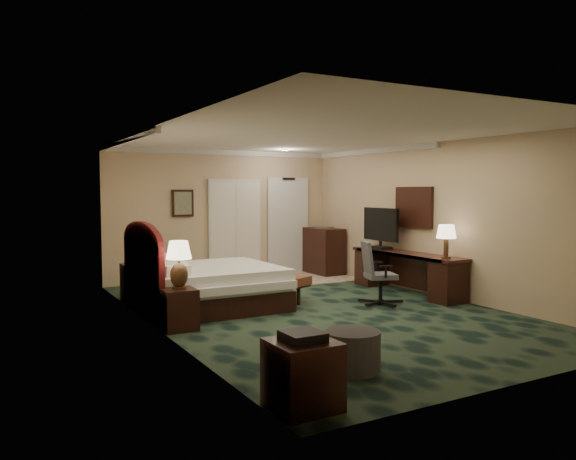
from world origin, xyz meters
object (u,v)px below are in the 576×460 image
nightstand_far (139,283)px  desk (406,273)px  bed (210,287)px  bed_bench (273,287)px  lamp_far (136,247)px  ottoman (352,351)px  side_table (303,375)px  lamp_near (179,265)px  desk_chair (381,273)px  nightstand_near (178,309)px  tv (381,228)px  minibar (324,251)px

nightstand_far → desk: size_ratio=0.24×
bed → bed_bench: (1.15, 0.06, -0.10)m
bed → desk: desk is taller
lamp_far → nightstand_far: bearing=42.2°
ottoman → side_table: size_ratio=1.00×
lamp_near → desk_chair: size_ratio=0.62×
desk → ottoman: bearing=-137.8°
lamp_near → bed_bench: bearing=30.3°
nightstand_near → tv: size_ratio=0.54×
bed → lamp_near: bearing=-127.8°
nightstand_far → side_table: size_ratio=1.07×
side_table → minibar: bearing=55.9°
bed → desk: (3.57, -0.54, 0.04)m
nightstand_far → minibar: 4.56m
lamp_near → side_table: 3.21m
bed → minibar: bearing=31.5°
lamp_far → minibar: (4.45, 1.16, -0.41)m
ottoman → side_table: 1.14m
side_table → desk_chair: size_ratio=0.56×
minibar → tv: bearing=-89.9°
bed_bench → tv: 2.57m
lamp_near → desk_chair: 3.40m
nightstand_near → desk_chair: bearing=-0.5°
tv → desk_chair: 1.80m
bed_bench → ottoman: 3.86m
ottoman → side_table: (-0.95, -0.61, 0.08)m
bed_bench → desk: desk is taller
lamp_far → side_table: bearing=-89.3°
bed → nightstand_far: 1.36m
nightstand_far → lamp_near: 2.25m
side_table → minibar: minibar is taller
bed_bench → side_table: (-1.98, -4.34, 0.07)m
lamp_near → bed_bench: (2.03, 1.18, -0.65)m
lamp_near → lamp_far: size_ratio=1.07×
bed → bed_bench: 1.16m
bed → nightstand_far: bed is taller
lamp_far → minibar: bearing=14.6°
lamp_far → ottoman: (1.02, -4.69, -0.72)m
desk_chair → minibar: 3.48m
bed → desk: 3.61m
bed_bench → side_table: size_ratio=2.27×
nightstand_near → bed_bench: bearing=29.7°
ottoman → lamp_far: bearing=102.3°
lamp_far → desk: lamp_far is taller
desk_chair → nightstand_far: bearing=166.8°
bed → side_table: bearing=-101.0°
tv → ottoman: bearing=-130.1°
bed_bench → tv: bearing=-18.5°
lamp_near → ottoman: (1.00, -2.54, -0.66)m
lamp_far → desk_chair: bearing=-32.4°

